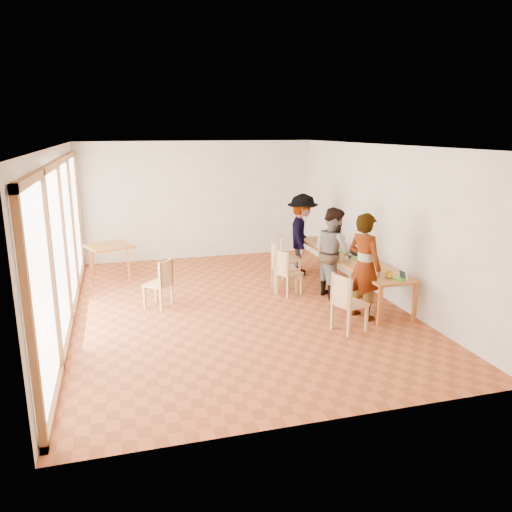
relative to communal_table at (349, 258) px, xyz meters
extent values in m
plane|color=#AF532A|center=(-2.50, -0.37, -0.70)|extent=(8.00, 8.00, 0.00)
cube|color=silver|center=(-2.50, 3.63, 0.80)|extent=(6.00, 0.10, 3.00)
cube|color=silver|center=(-2.50, -4.37, 0.80)|extent=(6.00, 0.10, 3.00)
cube|color=silver|center=(0.50, -0.37, 0.80)|extent=(0.10, 8.00, 3.00)
cube|color=white|center=(-5.46, -0.37, 0.80)|extent=(0.10, 8.00, 3.00)
cube|color=white|center=(-2.50, -0.37, 2.32)|extent=(6.00, 8.00, 0.04)
cube|color=#B25D27|center=(0.00, 0.00, 0.02)|extent=(0.80, 4.00, 0.05)
cube|color=#B25D27|center=(-0.34, -1.94, -0.35)|extent=(0.06, 0.06, 0.70)
cube|color=#B25D27|center=(-0.34, 1.94, -0.35)|extent=(0.06, 0.06, 0.70)
cube|color=#B25D27|center=(0.34, -1.94, -0.35)|extent=(0.06, 0.06, 0.70)
cube|color=#B25D27|center=(0.34, 1.94, -0.35)|extent=(0.06, 0.06, 0.70)
cube|color=#B25D27|center=(-4.78, 2.34, 0.02)|extent=(0.90, 0.90, 0.05)
cube|color=#B25D27|center=(-5.17, 1.95, -0.35)|extent=(0.05, 0.05, 0.70)
cube|color=#B25D27|center=(-5.17, 2.73, -0.35)|extent=(0.05, 0.05, 0.70)
cube|color=#B25D27|center=(-4.39, 1.95, -0.35)|extent=(0.05, 0.05, 0.70)
cube|color=#B25D27|center=(-4.39, 2.73, -0.35)|extent=(0.05, 0.05, 0.70)
cube|color=tan|center=(-0.93, -1.98, -0.23)|extent=(0.58, 0.58, 0.04)
cube|color=tan|center=(-1.12, -2.05, 0.03)|extent=(0.18, 0.45, 0.48)
cube|color=tan|center=(-1.28, 0.10, -0.25)|extent=(0.58, 0.58, 0.04)
cube|color=tan|center=(-1.46, 0.02, 0.00)|extent=(0.21, 0.42, 0.46)
cube|color=tan|center=(-1.28, 0.33, -0.22)|extent=(0.50, 0.50, 0.04)
cube|color=tan|center=(-1.50, 0.34, 0.05)|extent=(0.08, 0.47, 0.49)
cube|color=tan|center=(-0.85, 1.21, -0.26)|extent=(0.51, 0.51, 0.04)
cube|color=tan|center=(-1.04, 1.25, -0.01)|extent=(0.12, 0.43, 0.45)
cube|color=tan|center=(-3.90, 0.07, -0.26)|extent=(0.60, 0.60, 0.04)
cube|color=tan|center=(-3.75, -0.05, -0.02)|extent=(0.30, 0.36, 0.45)
imported|color=gray|center=(-0.43, -1.50, 0.25)|extent=(0.68, 0.81, 1.90)
imported|color=gray|center=(-0.45, -0.23, 0.20)|extent=(0.74, 0.92, 1.81)
imported|color=gray|center=(-0.49, 1.42, 0.23)|extent=(1.12, 1.38, 1.87)
cube|color=green|center=(0.09, -1.80, 0.06)|extent=(0.18, 0.23, 0.02)
cube|color=white|center=(0.16, -1.79, 0.14)|extent=(0.09, 0.20, 0.18)
cube|color=green|center=(0.05, -0.27, 0.06)|extent=(0.22, 0.26, 0.02)
cube|color=white|center=(0.12, -0.30, 0.14)|extent=(0.13, 0.21, 0.18)
cube|color=green|center=(0.02, 0.37, 0.06)|extent=(0.26, 0.31, 0.03)
cube|color=white|center=(0.12, 0.34, 0.16)|extent=(0.14, 0.26, 0.22)
imported|color=yellow|center=(-0.02, -1.64, 0.10)|extent=(0.18, 0.18, 0.11)
cylinder|color=#1A793B|center=(0.13, 0.54, 0.19)|extent=(0.07, 0.07, 0.28)
cylinder|color=silver|center=(-0.21, -0.33, 0.09)|extent=(0.07, 0.07, 0.09)
cylinder|color=white|center=(-0.31, 0.85, 0.08)|extent=(0.08, 0.08, 0.06)
cube|color=#CE3852|center=(-0.14, 1.51, 0.05)|extent=(0.05, 0.10, 0.01)
cube|color=black|center=(0.19, 0.06, 0.09)|extent=(0.16, 0.26, 0.09)
camera|label=1|loc=(-4.54, -9.09, 2.58)|focal=35.00mm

